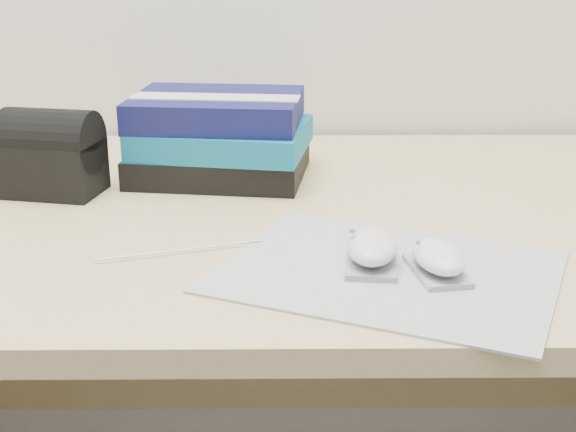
{
  "coord_description": "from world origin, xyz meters",
  "views": [
    {
      "loc": [
        -0.07,
        0.55,
        1.08
      ],
      "look_at": [
        -0.06,
        1.42,
        0.77
      ],
      "focal_mm": 50.0,
      "sensor_mm": 36.0,
      "label": 1
    }
  ],
  "objects_px": {
    "book_stack": "(220,137)",
    "pouch": "(51,153)",
    "mouse_front": "(438,259)",
    "mouse_rear": "(372,249)",
    "desk": "(325,337)"
  },
  "relations": [
    {
      "from": "book_stack",
      "to": "pouch",
      "type": "relative_size",
      "value": 1.93
    },
    {
      "from": "mouse_rear",
      "to": "pouch",
      "type": "bearing_deg",
      "value": 147.2
    },
    {
      "from": "book_stack",
      "to": "pouch",
      "type": "xyz_separation_m",
      "value": [
        -0.23,
        -0.09,
        -0.0
      ]
    },
    {
      "from": "desk",
      "to": "mouse_rear",
      "type": "relative_size",
      "value": 15.01
    },
    {
      "from": "desk",
      "to": "book_stack",
      "type": "relative_size",
      "value": 5.69
    },
    {
      "from": "mouse_rear",
      "to": "pouch",
      "type": "xyz_separation_m",
      "value": [
        -0.42,
        0.27,
        0.04
      ]
    },
    {
      "from": "book_stack",
      "to": "pouch",
      "type": "distance_m",
      "value": 0.24
    },
    {
      "from": "mouse_rear",
      "to": "mouse_front",
      "type": "xyz_separation_m",
      "value": [
        0.07,
        -0.03,
        -0.0
      ]
    },
    {
      "from": "mouse_rear",
      "to": "pouch",
      "type": "relative_size",
      "value": 0.73
    },
    {
      "from": "desk",
      "to": "mouse_front",
      "type": "distance_m",
      "value": 0.41
    },
    {
      "from": "desk",
      "to": "book_stack",
      "type": "bearing_deg",
      "value": 153.46
    },
    {
      "from": "book_stack",
      "to": "pouch",
      "type": "bearing_deg",
      "value": -159.55
    },
    {
      "from": "mouse_rear",
      "to": "desk",
      "type": "bearing_deg",
      "value": 96.73
    },
    {
      "from": "mouse_front",
      "to": "pouch",
      "type": "height_order",
      "value": "pouch"
    },
    {
      "from": "mouse_rear",
      "to": "book_stack",
      "type": "bearing_deg",
      "value": 118.2
    }
  ]
}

